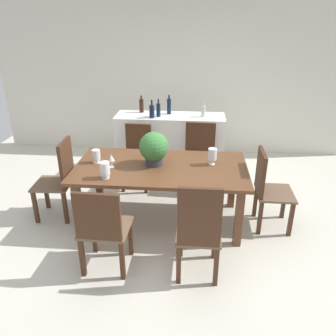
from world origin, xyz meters
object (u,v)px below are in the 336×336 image
object	(u,v)px
chair_near_left	(102,227)
wine_bottle_green	(203,111)
crystal_vase_center_near	(212,155)
wine_glass	(111,158)
crystal_vase_right	(96,155)
chair_foot_end	(267,186)
wine_bottle_dark	(158,110)
chair_near_right	(199,229)
chair_far_left	(138,153)
chair_far_right	(200,153)
crystal_vase_left	(105,169)
wine_bottle_tall	(169,106)
kitchen_counter	(170,144)
wine_bottle_clear	(142,106)
wine_bottle_amber	(152,111)
dining_table	(161,173)
flower_centerpiece	(154,148)
chair_head_end	(60,176)

from	to	relation	value
chair_near_left	wine_bottle_green	bearing A→B (deg)	-109.55
crystal_vase_center_near	wine_glass	size ratio (longest dim) A/B	1.27
chair_near_left	crystal_vase_right	bearing A→B (deg)	-70.96
chair_foot_end	wine_bottle_dark	world-z (taller)	wine_bottle_dark
chair_near_right	wine_glass	bearing A→B (deg)	-42.05
chair_far_left	wine_bottle_green	bearing A→B (deg)	31.70
chair_foot_end	chair_far_right	bearing A→B (deg)	39.89
chair_near_left	chair_near_right	distance (m)	0.91
crystal_vase_left	wine_bottle_tall	size ratio (longest dim) A/B	0.63
chair_near_right	kitchen_counter	distance (m)	2.56
chair_near_left	wine_bottle_clear	bearing A→B (deg)	-87.79
chair_foot_end	wine_bottle_green	bearing A→B (deg)	27.55
wine_glass	wine_bottle_tall	size ratio (longest dim) A/B	0.53
wine_bottle_tall	wine_bottle_green	size ratio (longest dim) A/B	1.30
wine_bottle_green	wine_bottle_clear	xyz separation A→B (m)	(-0.98, 0.19, 0.02)
chair_foot_end	wine_bottle_clear	size ratio (longest dim) A/B	3.61
crystal_vase_right	wine_bottle_amber	size ratio (longest dim) A/B	0.59
wine_glass	wine_bottle_green	distance (m)	1.90
chair_foot_end	crystal_vase_center_near	size ratio (longest dim) A/B	4.74
wine_bottle_tall	wine_bottle_dark	xyz separation A→B (m)	(-0.15, -0.16, -0.02)
crystal_vase_left	chair_foot_end	bearing A→B (deg)	11.51
chair_far_left	dining_table	bearing A→B (deg)	-62.22
flower_centerpiece	kitchen_counter	distance (m)	1.56
wine_glass	wine_bottle_green	size ratio (longest dim) A/B	0.69
chair_near_right	wine_bottle_clear	distance (m)	2.87
chair_far_right	wine_glass	xyz separation A→B (m)	(-1.02, -1.04, 0.31)
crystal_vase_right	wine_bottle_tall	distance (m)	1.75
crystal_vase_center_near	wine_bottle_dark	world-z (taller)	wine_bottle_dark
chair_head_end	chair_far_left	world-z (taller)	chair_head_end
wine_glass	wine_bottle_tall	world-z (taller)	wine_bottle_tall
chair_far_right	kitchen_counter	bearing A→B (deg)	133.47
crystal_vase_center_near	wine_bottle_tall	size ratio (longest dim) A/B	0.68
chair_foot_end	wine_bottle_amber	world-z (taller)	wine_bottle_amber
chair_foot_end	crystal_vase_center_near	bearing A→B (deg)	81.90
chair_head_end	chair_near_right	distance (m)	1.97
kitchen_counter	wine_bottle_green	xyz separation A→B (m)	(0.51, -0.03, 0.56)
dining_table	flower_centerpiece	size ratio (longest dim) A/B	5.04
chair_near_right	wine_bottle_clear	bearing A→B (deg)	-70.64
crystal_vase_right	chair_foot_end	bearing A→B (deg)	-1.21
chair_near_right	flower_centerpiece	xyz separation A→B (m)	(-0.54, 1.04, 0.39)
crystal_vase_left	wine_glass	distance (m)	0.30
chair_near_left	wine_bottle_amber	bearing A→B (deg)	-92.77
crystal_vase_left	kitchen_counter	bearing A→B (deg)	73.77
wine_bottle_green	wine_bottle_dark	bearing A→B (deg)	-176.61
wine_bottle_tall	crystal_vase_center_near	bearing A→B (deg)	-67.11
wine_glass	wine_bottle_dark	xyz separation A→B (m)	(0.38, 1.52, 0.19)
wine_bottle_clear	wine_bottle_green	bearing A→B (deg)	-10.85
crystal_vase_right	wine_bottle_tall	size ratio (longest dim) A/B	0.55
wine_bottle_amber	wine_bottle_green	size ratio (longest dim) A/B	1.19
kitchen_counter	wine_bottle_clear	size ratio (longest dim) A/B	6.39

